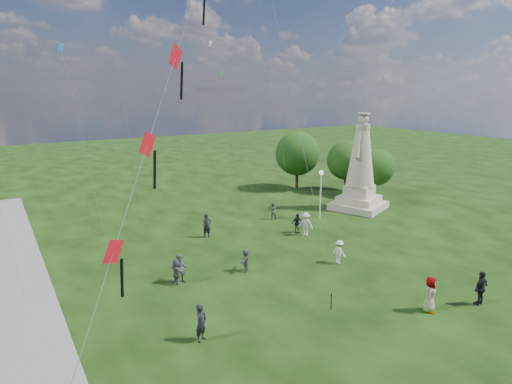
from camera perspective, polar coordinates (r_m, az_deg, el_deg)
statue at (r=41.73m, az=13.72°, el=2.39°), size 5.82×5.82×9.13m
lamppost at (r=37.81m, az=8.64°, el=1.06°), size 0.41×0.41×4.38m
tree_row at (r=48.52m, az=9.71°, el=4.42°), size 9.13×12.06×6.61m
person_0 at (r=20.43m, az=-7.34°, el=-16.90°), size 0.79×0.71×1.80m
person_1 at (r=26.08m, az=-10.03°, el=-9.99°), size 1.02×0.86×1.80m
person_2 at (r=28.98m, az=11.03°, el=-7.82°), size 0.66×1.08×1.58m
person_3 at (r=26.14m, az=27.80°, el=-11.27°), size 1.12×0.59×1.89m
person_4 at (r=24.30m, az=22.19°, el=-12.52°), size 1.09×0.98×1.90m
person_5 at (r=26.05m, az=-10.54°, el=-10.34°), size 0.84×1.52×1.55m
person_6 at (r=33.39m, az=-6.57°, el=-4.49°), size 0.70×0.47×1.89m
person_7 at (r=37.90m, az=2.21°, el=-2.51°), size 0.84×0.66×1.52m
person_8 at (r=33.85m, az=6.65°, el=-4.27°), size 1.14×1.35×1.86m
person_9 at (r=34.40m, az=5.51°, el=-4.16°), size 1.00×0.60×1.61m
person_11 at (r=27.26m, az=-1.40°, el=-9.05°), size 1.39×1.43×1.50m
red_kite_train at (r=18.00m, az=-10.91°, el=15.86°), size 10.87×9.35×19.46m
small_kites at (r=38.53m, az=-7.71°, el=18.63°), size 32.05×15.43×32.20m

